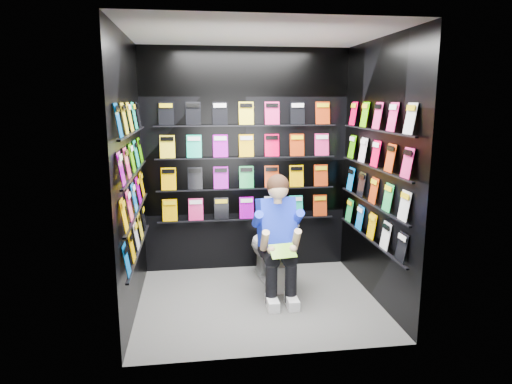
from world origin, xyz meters
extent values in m
plane|color=#585755|center=(0.00, 0.00, 0.00)|extent=(2.40, 2.40, 0.00)
plane|color=white|center=(0.00, 0.00, 2.60)|extent=(2.40, 2.40, 0.00)
cube|color=black|center=(0.00, 1.00, 1.30)|extent=(2.40, 0.04, 2.60)
cube|color=black|center=(0.00, -1.00, 1.30)|extent=(2.40, 0.04, 2.60)
cube|color=black|center=(-1.20, 0.00, 1.30)|extent=(0.04, 2.00, 2.60)
cube|color=black|center=(1.20, 0.00, 1.30)|extent=(0.04, 2.00, 2.60)
imported|color=white|center=(0.22, 0.58, 0.37)|extent=(0.52, 0.80, 0.73)
cube|color=silver|center=(0.31, 0.31, 0.13)|extent=(0.25, 0.39, 0.27)
cube|color=silver|center=(0.31, 0.31, 0.28)|extent=(0.27, 0.41, 0.03)
cube|color=green|center=(0.22, -0.15, 0.58)|extent=(0.27, 0.18, 0.11)
camera|label=1|loc=(-0.62, -4.27, 2.02)|focal=32.00mm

